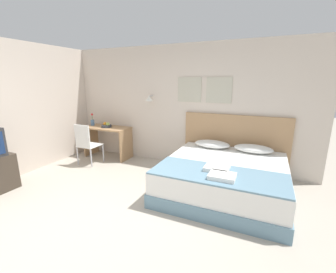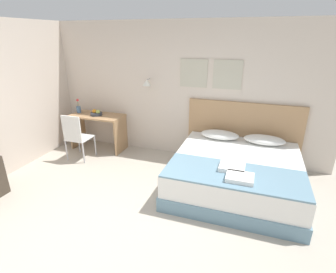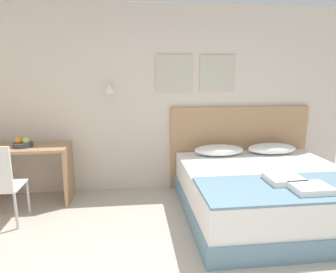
{
  "view_description": "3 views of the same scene",
  "coord_description": "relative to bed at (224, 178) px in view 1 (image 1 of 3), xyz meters",
  "views": [
    {
      "loc": [
        1.93,
        -2.05,
        1.89
      ],
      "look_at": [
        0.33,
        1.53,
        0.91
      ],
      "focal_mm": 24.0,
      "sensor_mm": 36.0,
      "label": 1
    },
    {
      "loc": [
        1.53,
        -2.3,
        2.38
      ],
      "look_at": [
        0.3,
        1.28,
        0.9
      ],
      "focal_mm": 28.0,
      "sensor_mm": 36.0,
      "label": 2
    },
    {
      "loc": [
        -0.25,
        -1.67,
        1.7
      ],
      "look_at": [
        0.17,
        1.83,
        0.96
      ],
      "focal_mm": 32.0,
      "sensor_mm": 36.0,
      "label": 3
    }
  ],
  "objects": [
    {
      "name": "flower_vase",
      "position": [
        -3.49,
        0.75,
        0.59
      ],
      "size": [
        0.09,
        0.09,
        0.31
      ],
      "color": "#4C7099",
      "rests_on": "desk"
    },
    {
      "name": "folded_towel_near_foot",
      "position": [
        -0.04,
        -0.43,
        0.34
      ],
      "size": [
        0.36,
        0.33,
        0.06
      ],
      "color": "white",
      "rests_on": "throw_blanket"
    },
    {
      "name": "headboard",
      "position": [
        -0.0,
        1.02,
        0.33
      ],
      "size": [
        2.11,
        0.06,
        1.22
      ],
      "color": "#A87F56",
      "rests_on": "ground_plane"
    },
    {
      "name": "throw_blanket",
      "position": [
        -0.0,
        -0.57,
        0.3
      ],
      "size": [
        1.93,
        0.79,
        0.02
      ],
      "color": "#66899E",
      "rests_on": "bed"
    },
    {
      "name": "folded_towel_mid_bed",
      "position": [
        0.09,
        -0.71,
        0.34
      ],
      "size": [
        0.36,
        0.29,
        0.06
      ],
      "color": "white",
      "rests_on": "throw_blanket"
    },
    {
      "name": "pillow_right",
      "position": [
        0.39,
        0.75,
        0.36
      ],
      "size": [
        0.71,
        0.37,
        0.15
      ],
      "color": "white",
      "rests_on": "bed"
    },
    {
      "name": "desk",
      "position": [
        -3.03,
        0.73,
        0.25
      ],
      "size": [
        1.14,
        0.55,
        0.77
      ],
      "color": "#A87F56",
      "rests_on": "ground_plane"
    },
    {
      "name": "wall_back",
      "position": [
        -1.35,
        1.08,
        1.05
      ],
      "size": [
        5.97,
        0.31,
        2.65
      ],
      "color": "beige",
      "rests_on": "ground_plane"
    },
    {
      "name": "fruit_bowl",
      "position": [
        -3.02,
        0.71,
        0.54
      ],
      "size": [
        0.25,
        0.25,
        0.13
      ],
      "color": "#333842",
      "rests_on": "desk"
    },
    {
      "name": "desk_chair",
      "position": [
        -3.1,
        0.08,
        0.27
      ],
      "size": [
        0.44,
        0.44,
        0.95
      ],
      "color": "white",
      "rests_on": "ground_plane"
    },
    {
      "name": "pillow_left",
      "position": [
        -0.39,
        0.75,
        0.36
      ],
      "size": [
        0.71,
        0.37,
        0.15
      ],
      "color": "white",
      "rests_on": "bed"
    },
    {
      "name": "bed",
      "position": [
        0.0,
        0.0,
        0.0
      ],
      "size": [
        1.99,
        1.97,
        0.56
      ],
      "color": "#66899E",
      "rests_on": "ground_plane"
    },
    {
      "name": "ground_plane",
      "position": [
        -1.35,
        -1.58,
        -0.28
      ],
      "size": [
        24.0,
        24.0,
        0.0
      ],
      "primitive_type": "plane",
      "color": "#B2A899"
    }
  ]
}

